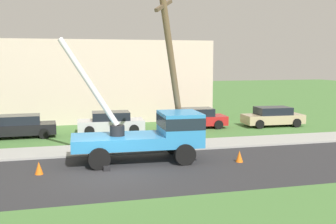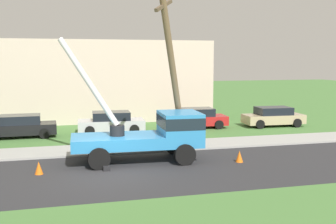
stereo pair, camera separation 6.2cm
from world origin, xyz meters
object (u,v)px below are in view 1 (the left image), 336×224
Objects in this scene: parked_sedan_black at (20,126)px; parked_sedan_tan at (273,117)px; parked_sedan_silver at (111,122)px; parked_sedan_red at (195,118)px; utility_truck at (154,132)px; traffic_cone_ahead at (239,156)px; leaning_utility_pole at (173,70)px; traffic_cone_behind at (39,168)px.

parked_sedan_black and parked_sedan_tan have the same top height.
parked_sedan_silver is 11.94m from parked_sedan_tan.
parked_sedan_red is at bearing 4.24° from parked_sedan_silver.
utility_truck reaches higher than parked_sedan_black.
traffic_cone_ahead is at bearing -126.32° from parked_sedan_tan.
parked_sedan_black reaches higher than traffic_cone_ahead.
traffic_cone_ahead is 0.13× the size of parked_sedan_black.
parked_sedan_tan reaches higher than traffic_cone_ahead.
parked_sedan_red is (5.07, 8.80, -0.70)m from utility_truck.
parked_sedan_red is (3.88, 7.92, -3.67)m from leaning_utility_pole.
leaning_utility_pole is 5.41m from traffic_cone_ahead.
parked_sedan_tan is at bearing -6.97° from parked_sedan_red.
parked_sedan_red is at bearing 60.03° from utility_truck.
traffic_cone_ahead is 0.12× the size of parked_sedan_red.
parked_sedan_black is 17.72m from parked_sedan_tan.
utility_truck is at bearing 12.59° from traffic_cone_behind.
parked_sedan_black is 1.00× the size of parked_sedan_tan.
traffic_cone_behind is at bearing -114.20° from parked_sedan_silver.
utility_truck is at bearing -143.33° from parked_sedan_tan.
parked_sedan_tan is (10.86, 8.09, -0.70)m from utility_truck.
leaning_utility_pole is 8.00m from traffic_cone_behind.
traffic_cone_ahead is 14.33m from parked_sedan_black.
parked_sedan_silver is (4.29, 9.54, 0.43)m from traffic_cone_behind.
traffic_cone_ahead is 0.13× the size of parked_sedan_tan.
parked_sedan_red reaches higher than traffic_cone_ahead.
parked_sedan_silver reaches higher than traffic_cone_ahead.
utility_truck is 8.44m from parked_sedan_silver.
parked_sedan_black is (-1.50, 9.27, 0.43)m from traffic_cone_behind.
parked_sedan_silver is at bearing 117.05° from traffic_cone_ahead.
parked_sedan_silver is 6.16m from parked_sedan_red.
utility_truck is at bearing -119.97° from parked_sedan_red.
parked_sedan_tan is at bearing 36.70° from leaning_utility_pole.
parked_sedan_red is at bearing 173.03° from parked_sedan_tan.
utility_truck is 5.60m from traffic_cone_behind.
parked_sedan_black reaches higher than traffic_cone_behind.
leaning_utility_pole reaches higher than parked_sedan_tan.
leaning_utility_pole is at bearing -73.17° from parked_sedan_silver.
utility_truck is 12.06× the size of traffic_cone_behind.
traffic_cone_ahead is 1.00× the size of traffic_cone_behind.
parked_sedan_red is 5.83m from parked_sedan_tan.
parked_sedan_silver reaches higher than traffic_cone_behind.
leaning_utility_pole is 9.55m from parked_sedan_red.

